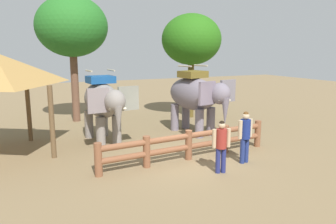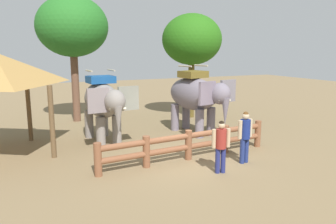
{
  "view_description": "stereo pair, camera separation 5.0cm",
  "coord_description": "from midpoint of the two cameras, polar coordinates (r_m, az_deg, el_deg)",
  "views": [
    {
      "loc": [
        -5.3,
        -9.97,
        3.8
      ],
      "look_at": [
        0.0,
        1.47,
        1.4
      ],
      "focal_mm": 35.04,
      "sensor_mm": 36.0,
      "label": 1
    },
    {
      "loc": [
        -5.25,
        -9.99,
        3.8
      ],
      "look_at": [
        0.0,
        1.47,
        1.4
      ],
      "focal_mm": 35.04,
      "sensor_mm": 36.0,
      "label": 2
    }
  ],
  "objects": [
    {
      "name": "ground_plane",
      "position": [
        11.91,
        3.1,
        -7.84
      ],
      "size": [
        60.0,
        60.0,
        0.0
      ],
      "primitive_type": "plane",
      "color": "olive"
    },
    {
      "name": "log_fence",
      "position": [
        11.52,
        3.71,
        -5.35
      ],
      "size": [
        6.71,
        0.7,
        1.05
      ],
      "color": "brown",
      "rests_on": "ground"
    },
    {
      "name": "elephant_near_left",
      "position": [
        13.63,
        -11.1,
        1.67
      ],
      "size": [
        2.0,
        3.52,
        3.01
      ],
      "color": "gray",
      "rests_on": "ground"
    },
    {
      "name": "elephant_center",
      "position": [
        14.85,
        5.03,
        2.84
      ],
      "size": [
        2.31,
        3.73,
        3.13
      ],
      "color": "slate",
      "rests_on": "ground"
    },
    {
      "name": "tourist_woman_in_black",
      "position": [
        11.35,
        13.36,
        -3.65
      ],
      "size": [
        0.62,
        0.4,
        1.78
      ],
      "color": "navy",
      "rests_on": "ground"
    },
    {
      "name": "tourist_man_in_blue",
      "position": [
        10.29,
        9.33,
        -5.35
      ],
      "size": [
        0.58,
        0.4,
        1.67
      ],
      "color": "navy",
      "rests_on": "ground"
    },
    {
      "name": "tree_far_left",
      "position": [
        18.5,
        4.25,
        12.37
      ],
      "size": [
        3.28,
        3.28,
        5.75
      ],
      "color": "brown",
      "rests_on": "ground"
    },
    {
      "name": "tree_back_center",
      "position": [
        18.09,
        -16.22,
        13.98
      ],
      "size": [
        3.67,
        3.67,
        6.54
      ],
      "color": "brown",
      "rests_on": "ground"
    }
  ]
}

